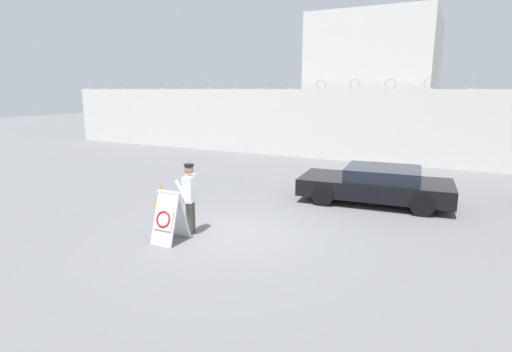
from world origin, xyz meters
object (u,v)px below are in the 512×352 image
traffic_cone_near (161,194)px  parked_car_rear_sedan (376,184)px  barricade_sign (169,217)px  security_guard (190,196)px

traffic_cone_near → parked_car_rear_sedan: size_ratio=0.15×
traffic_cone_near → parked_car_rear_sedan: parked_car_rear_sedan is taller
parked_car_rear_sedan → barricade_sign: bearing=51.7°
security_guard → traffic_cone_near: size_ratio=2.43×
barricade_sign → parked_car_rear_sedan: 6.42m
traffic_cone_near → barricade_sign: bearing=-46.2°
barricade_sign → traffic_cone_near: barricade_sign is taller
traffic_cone_near → parked_car_rear_sedan: bearing=29.7°
security_guard → barricade_sign: bearing=-25.1°
parked_car_rear_sedan → security_guard: bearing=49.2°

